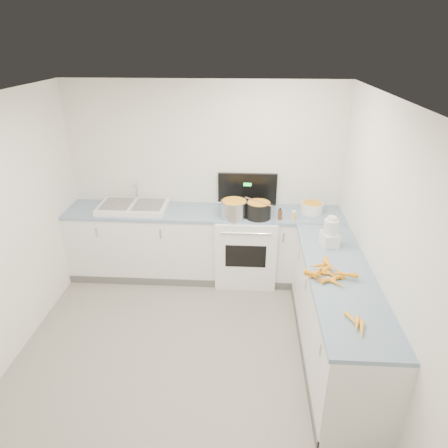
# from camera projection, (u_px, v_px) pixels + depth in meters

# --- Properties ---
(floor) EXTENTS (3.50, 4.00, 0.00)m
(floor) POSITION_uv_depth(u_px,v_px,m) (187.00, 367.00, 3.92)
(floor) COLOR gray
(floor) RESTS_ON ground
(ceiling) EXTENTS (3.50, 4.00, 0.00)m
(ceiling) POSITION_uv_depth(u_px,v_px,m) (173.00, 105.00, 2.85)
(ceiling) COLOR white
(ceiling) RESTS_ON ground
(wall_back) EXTENTS (3.50, 0.00, 2.50)m
(wall_back) POSITION_uv_depth(u_px,v_px,m) (205.00, 180.00, 5.19)
(wall_back) COLOR white
(wall_back) RESTS_ON ground
(wall_right) EXTENTS (0.00, 4.00, 2.50)m
(wall_right) POSITION_uv_depth(u_px,v_px,m) (391.00, 263.00, 3.29)
(wall_right) COLOR white
(wall_right) RESTS_ON ground
(counter_back) EXTENTS (3.50, 0.62, 0.94)m
(counter_back) POSITION_uv_depth(u_px,v_px,m) (204.00, 244.00, 5.25)
(counter_back) COLOR white
(counter_back) RESTS_ON ground
(counter_right) EXTENTS (0.62, 2.20, 0.94)m
(counter_right) POSITION_uv_depth(u_px,v_px,m) (336.00, 315.00, 3.91)
(counter_right) COLOR white
(counter_right) RESTS_ON ground
(stove) EXTENTS (0.76, 0.65, 1.36)m
(stove) POSITION_uv_depth(u_px,v_px,m) (246.00, 245.00, 5.21)
(stove) COLOR white
(stove) RESTS_ON ground
(sink) EXTENTS (0.86, 0.52, 0.31)m
(sink) POSITION_uv_depth(u_px,v_px,m) (133.00, 207.00, 5.09)
(sink) COLOR white
(sink) RESTS_ON counter_back
(steel_pot) EXTENTS (0.36, 0.36, 0.23)m
(steel_pot) POSITION_uv_depth(u_px,v_px,m) (234.00, 210.00, 4.84)
(steel_pot) COLOR silver
(steel_pot) RESTS_ON stove
(black_pot) EXTENTS (0.34, 0.34, 0.22)m
(black_pot) POSITION_uv_depth(u_px,v_px,m) (258.00, 211.00, 4.83)
(black_pot) COLOR black
(black_pot) RESTS_ON stove
(wooden_spoon) EXTENTS (0.34, 0.29, 0.02)m
(wooden_spoon) POSITION_uv_depth(u_px,v_px,m) (259.00, 202.00, 4.78)
(wooden_spoon) COLOR #AD7A47
(wooden_spoon) RESTS_ON black_pot
(mixing_bowl) EXTENTS (0.32, 0.32, 0.13)m
(mixing_bowl) POSITION_uv_depth(u_px,v_px,m) (312.00, 208.00, 4.99)
(mixing_bowl) COLOR white
(mixing_bowl) RESTS_ON counter_back
(extract_bottle) EXTENTS (0.05, 0.05, 0.12)m
(extract_bottle) POSITION_uv_depth(u_px,v_px,m) (280.00, 215.00, 4.80)
(extract_bottle) COLOR #593319
(extract_bottle) RESTS_ON counter_back
(spice_jar) EXTENTS (0.06, 0.06, 0.10)m
(spice_jar) POSITION_uv_depth(u_px,v_px,m) (294.00, 216.00, 4.80)
(spice_jar) COLOR #E5B266
(spice_jar) RESTS_ON counter_back
(food_processor) EXTENTS (0.19, 0.22, 0.33)m
(food_processor) POSITION_uv_depth(u_px,v_px,m) (330.00, 233.00, 4.17)
(food_processor) COLOR white
(food_processor) RESTS_ON counter_right
(carrot_pile) EXTENTS (0.50, 0.44, 0.09)m
(carrot_pile) POSITION_uv_depth(u_px,v_px,m) (328.00, 273.00, 3.66)
(carrot_pile) COLOR #FFA21F
(carrot_pile) RESTS_ON counter_right
(peeled_carrots) EXTENTS (0.14, 0.30, 0.04)m
(peeled_carrots) POSITION_uv_depth(u_px,v_px,m) (357.00, 325.00, 3.03)
(peeled_carrots) COLOR #FFA626
(peeled_carrots) RESTS_ON counter_right
(peelings) EXTENTS (0.24, 0.26, 0.01)m
(peelings) POSITION_uv_depth(u_px,v_px,m) (118.00, 203.00, 5.09)
(peelings) COLOR tan
(peelings) RESTS_ON sink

